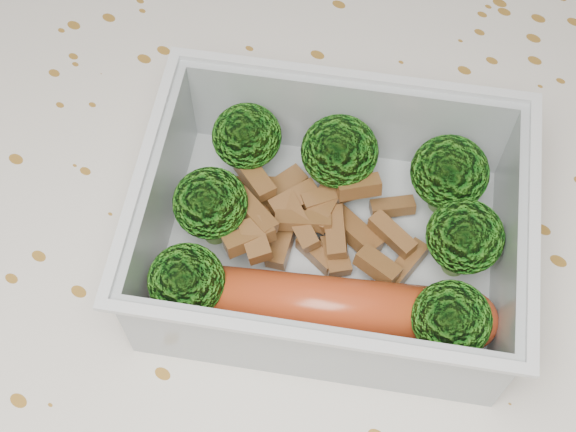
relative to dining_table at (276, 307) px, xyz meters
The scene contains 6 objects.
dining_table is the anchor object (origin of this frame).
tablecloth 0.05m from the dining_table, ahead, with size 1.46×0.96×0.19m.
lunch_container 0.12m from the dining_table, 20.92° to the left, with size 0.24×0.22×0.07m.
broccoli_florets 0.13m from the dining_table, 35.81° to the left, with size 0.18×0.17×0.05m.
meat_pile 0.11m from the dining_table, 53.41° to the left, with size 0.11×0.09×0.03m.
sausage 0.13m from the dining_table, 26.38° to the right, with size 0.16×0.09×0.03m.
Camera 1 is at (0.12, -0.17, 1.16)m, focal length 50.00 mm.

